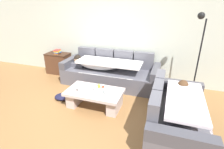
{
  "coord_description": "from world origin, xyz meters",
  "views": [
    {
      "loc": [
        1.71,
        -2.6,
        2.17
      ],
      "look_at": [
        0.49,
        1.02,
        0.55
      ],
      "focal_mm": 28.4,
      "sensor_mm": 36.0,
      "label": 1
    }
  ],
  "objects_px": {
    "coffee_table": "(95,97)",
    "side_cabinet": "(59,63)",
    "floor_lamp": "(197,53)",
    "fruit_bowl": "(100,88)",
    "crumpled_garment": "(63,97)",
    "book_stack_on_cabinet": "(57,52)",
    "open_magazine": "(102,93)",
    "couch_near_window": "(177,115)",
    "couch_along_wall": "(109,72)",
    "wine_glass_near_left": "(78,87)",
    "wine_glass_near_right": "(106,90)"
  },
  "relations": [
    {
      "from": "coffee_table",
      "to": "side_cabinet",
      "type": "distance_m",
      "value": 2.34
    },
    {
      "from": "floor_lamp",
      "to": "coffee_table",
      "type": "bearing_deg",
      "value": -152.19
    },
    {
      "from": "fruit_bowl",
      "to": "crumpled_garment",
      "type": "distance_m",
      "value": 1.0
    },
    {
      "from": "fruit_bowl",
      "to": "book_stack_on_cabinet",
      "type": "distance_m",
      "value": 2.37
    },
    {
      "from": "fruit_bowl",
      "to": "open_magazine",
      "type": "distance_m",
      "value": 0.16
    },
    {
      "from": "coffee_table",
      "to": "open_magazine",
      "type": "xyz_separation_m",
      "value": [
        0.19,
        -0.03,
        0.15
      ]
    },
    {
      "from": "couch_near_window",
      "to": "couch_along_wall",
      "type": "bearing_deg",
      "value": 50.66
    },
    {
      "from": "couch_along_wall",
      "to": "wine_glass_near_left",
      "type": "xyz_separation_m",
      "value": [
        -0.2,
        -1.34,
        0.17
      ]
    },
    {
      "from": "coffee_table",
      "to": "couch_near_window",
      "type": "bearing_deg",
      "value": -8.96
    },
    {
      "from": "coffee_table",
      "to": "crumpled_garment",
      "type": "distance_m",
      "value": 0.85
    },
    {
      "from": "couch_along_wall",
      "to": "coffee_table",
      "type": "relative_size",
      "value": 2.16
    },
    {
      "from": "couch_near_window",
      "to": "open_magazine",
      "type": "distance_m",
      "value": 1.5
    },
    {
      "from": "coffee_table",
      "to": "wine_glass_near_left",
      "type": "relative_size",
      "value": 7.23
    },
    {
      "from": "couch_near_window",
      "to": "fruit_bowl",
      "type": "height_order",
      "value": "couch_near_window"
    },
    {
      "from": "open_magazine",
      "to": "floor_lamp",
      "type": "relative_size",
      "value": 0.14
    },
    {
      "from": "coffee_table",
      "to": "floor_lamp",
      "type": "height_order",
      "value": "floor_lamp"
    },
    {
      "from": "couch_along_wall",
      "to": "coffee_table",
      "type": "height_order",
      "value": "couch_along_wall"
    },
    {
      "from": "couch_along_wall",
      "to": "open_magazine",
      "type": "relative_size",
      "value": 9.27
    },
    {
      "from": "couch_along_wall",
      "to": "floor_lamp",
      "type": "bearing_deg",
      "value": -3.89
    },
    {
      "from": "couch_along_wall",
      "to": "wine_glass_near_left",
      "type": "distance_m",
      "value": 1.36
    },
    {
      "from": "coffee_table",
      "to": "book_stack_on_cabinet",
      "type": "bearing_deg",
      "value": 142.81
    },
    {
      "from": "book_stack_on_cabinet",
      "to": "fruit_bowl",
      "type": "bearing_deg",
      "value": -34.19
    },
    {
      "from": "coffee_table",
      "to": "wine_glass_near_left",
      "type": "distance_m",
      "value": 0.42
    },
    {
      "from": "fruit_bowl",
      "to": "wine_glass_near_left",
      "type": "bearing_deg",
      "value": -149.63
    },
    {
      "from": "fruit_bowl",
      "to": "wine_glass_near_right",
      "type": "xyz_separation_m",
      "value": [
        0.2,
        -0.18,
        0.08
      ]
    },
    {
      "from": "coffee_table",
      "to": "open_magazine",
      "type": "distance_m",
      "value": 0.24
    },
    {
      "from": "open_magazine",
      "to": "book_stack_on_cabinet",
      "type": "relative_size",
      "value": 1.22
    },
    {
      "from": "couch_near_window",
      "to": "floor_lamp",
      "type": "xyz_separation_m",
      "value": [
        0.32,
        1.31,
        0.78
      ]
    },
    {
      "from": "coffee_table",
      "to": "crumpled_garment",
      "type": "height_order",
      "value": "coffee_table"
    },
    {
      "from": "side_cabinet",
      "to": "book_stack_on_cabinet",
      "type": "xyz_separation_m",
      "value": [
        0.01,
        -0.01,
        0.38
      ]
    },
    {
      "from": "coffee_table",
      "to": "side_cabinet",
      "type": "bearing_deg",
      "value": 142.79
    },
    {
      "from": "open_magazine",
      "to": "side_cabinet",
      "type": "bearing_deg",
      "value": 127.06
    },
    {
      "from": "book_stack_on_cabinet",
      "to": "crumpled_garment",
      "type": "distance_m",
      "value": 1.82
    },
    {
      "from": "fruit_bowl",
      "to": "crumpled_garment",
      "type": "height_order",
      "value": "fruit_bowl"
    },
    {
      "from": "couch_along_wall",
      "to": "crumpled_garment",
      "type": "bearing_deg",
      "value": -122.43
    },
    {
      "from": "wine_glass_near_right",
      "to": "open_magazine",
      "type": "bearing_deg",
      "value": 147.02
    },
    {
      "from": "coffee_table",
      "to": "wine_glass_near_right",
      "type": "distance_m",
      "value": 0.4
    },
    {
      "from": "fruit_bowl",
      "to": "side_cabinet",
      "type": "xyz_separation_m",
      "value": [
        -1.95,
        1.33,
        -0.1
      ]
    },
    {
      "from": "couch_near_window",
      "to": "fruit_bowl",
      "type": "xyz_separation_m",
      "value": [
        -1.58,
        0.35,
        0.09
      ]
    },
    {
      "from": "couch_near_window",
      "to": "fruit_bowl",
      "type": "relative_size",
      "value": 6.43
    },
    {
      "from": "couch_near_window",
      "to": "fruit_bowl",
      "type": "distance_m",
      "value": 1.62
    },
    {
      "from": "book_stack_on_cabinet",
      "to": "crumpled_garment",
      "type": "bearing_deg",
      "value": -53.29
    },
    {
      "from": "couch_along_wall",
      "to": "floor_lamp",
      "type": "relative_size",
      "value": 1.33
    },
    {
      "from": "fruit_bowl",
      "to": "side_cabinet",
      "type": "height_order",
      "value": "side_cabinet"
    },
    {
      "from": "coffee_table",
      "to": "side_cabinet",
      "type": "relative_size",
      "value": 1.67
    },
    {
      "from": "couch_near_window",
      "to": "coffee_table",
      "type": "height_order",
      "value": "couch_near_window"
    },
    {
      "from": "wine_glass_near_right",
      "to": "couch_along_wall",
      "type": "bearing_deg",
      "value": 107.19
    },
    {
      "from": "fruit_bowl",
      "to": "wine_glass_near_left",
      "type": "xyz_separation_m",
      "value": [
        -0.39,
        -0.23,
        0.08
      ]
    },
    {
      "from": "open_magazine",
      "to": "side_cabinet",
      "type": "distance_m",
      "value": 2.51
    },
    {
      "from": "fruit_bowl",
      "to": "open_magazine",
      "type": "xyz_separation_m",
      "value": [
        0.1,
        -0.12,
        -0.04
      ]
    }
  ]
}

